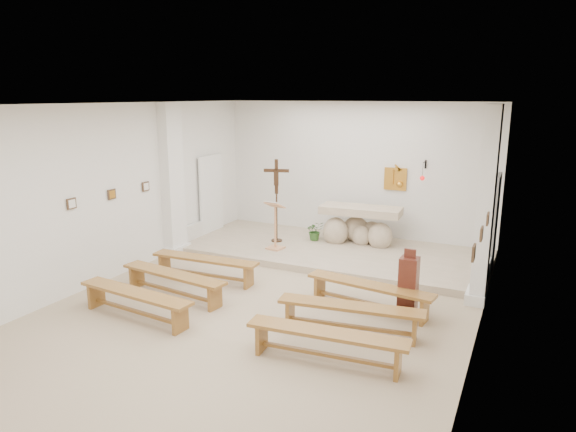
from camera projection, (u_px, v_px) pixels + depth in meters
The scene contains 29 objects.
ground at pixel (262, 309), 8.96m from camera, with size 7.00×10.00×0.00m, color tan.
wall_left at pixel (103, 194), 10.02m from camera, with size 0.02×10.00×3.50m, color silver.
wall_right at pixel (482, 235), 7.09m from camera, with size 0.02×10.00×3.50m, color silver.
wall_back at pixel (355, 172), 12.94m from camera, with size 7.00×0.02×3.50m, color silver.
ceiling at pixel (259, 105), 8.16m from camera, with size 7.00×10.00×0.02m, color silver.
sanctuary_platform at pixel (332, 251), 12.02m from camera, with size 6.98×3.00×0.15m, color #BCA890.
pilaster_left at pixel (173, 180), 11.73m from camera, with size 0.26×0.55×3.50m, color white.
pilaster_right at pixel (486, 207), 8.90m from camera, with size 0.26×0.55×3.50m, color white.
gold_wall_relief at pixel (395, 179), 12.50m from camera, with size 0.55×0.04×0.55m, color gold.
sanctuary_lamp at pixel (423, 176), 11.94m from camera, with size 0.11×0.36×0.44m.
station_frame_left_front at pixel (71, 204), 9.32m from camera, with size 0.03×0.20×0.20m, color #46311F.
station_frame_left_mid at pixel (112, 194), 10.19m from camera, with size 0.03×0.20×0.20m, color #46311F.
station_frame_left_rear at pixel (146, 186), 11.07m from camera, with size 0.03×0.20×0.20m, color #46311F.
station_frame_right_front at pixel (474, 253), 6.41m from camera, with size 0.03×0.20×0.20m, color #46311F.
station_frame_right_mid at pixel (482, 234), 7.28m from camera, with size 0.03×0.20×0.20m, color #46311F.
station_frame_right_rear at pixel (488, 219), 8.16m from camera, with size 0.03×0.20×0.20m, color #46311F.
radiator_left at pixel (191, 235), 12.71m from camera, with size 0.10×0.85×0.52m, color silver.
radiator_right at pixel (486, 276), 9.83m from camera, with size 0.10×0.85×0.52m, color silver.
altar at pixel (359, 228), 12.36m from camera, with size 1.95×0.91×0.99m.
lectern at pixel (275, 225), 11.82m from camera, with size 0.45×0.40×1.15m.
crucifix_stand at pixel (277, 195), 12.32m from camera, with size 0.60×0.27×2.02m.
potted_plant at pixel (315, 231), 12.62m from camera, with size 0.43×0.37×0.48m, color #2E5A24.
donation_pedestal at pixel (408, 285), 8.73m from camera, with size 0.30×0.30×1.13m.
bench_left_front at pixel (205, 263), 10.27m from camera, with size 2.29×0.46×0.48m.
bench_right_front at pixel (369, 290), 8.84m from camera, with size 2.30×0.66×0.48m.
bench_left_second at pixel (173, 279), 9.38m from camera, with size 2.30×0.63×0.48m.
bench_right_second at pixel (350, 312), 7.95m from camera, with size 2.30×0.66×0.48m.
bench_left_third at pixel (135, 298), 8.50m from camera, with size 2.30×0.57×0.48m.
bench_right_third at pixel (327, 339), 7.07m from camera, with size 2.30×0.55×0.48m.
Camera 1 is at (4.01, -7.33, 3.64)m, focal length 32.00 mm.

